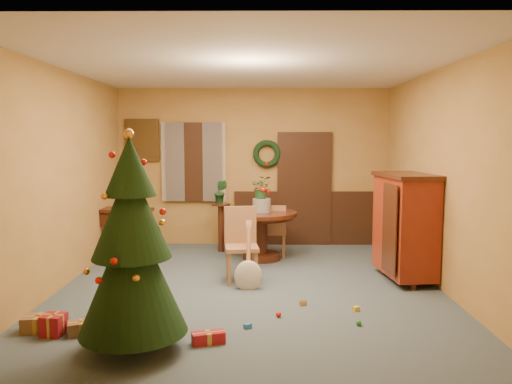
{
  "coord_description": "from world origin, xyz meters",
  "views": [
    {
      "loc": [
        0.14,
        -6.52,
        1.96
      ],
      "look_at": [
        0.07,
        0.4,
        1.23
      ],
      "focal_mm": 35.0,
      "sensor_mm": 36.0,
      "label": 1
    }
  ],
  "objects_px": {
    "dining_table": "(262,226)",
    "chair_near": "(241,241)",
    "sideboard": "(405,223)",
    "christmas_tree": "(132,248)",
    "writing_desk": "(123,221)"
  },
  "relations": [
    {
      "from": "dining_table",
      "to": "chair_near",
      "type": "height_order",
      "value": "chair_near"
    },
    {
      "from": "sideboard",
      "to": "christmas_tree",
      "type": "bearing_deg",
      "value": -142.99
    },
    {
      "from": "christmas_tree",
      "to": "dining_table",
      "type": "bearing_deg",
      "value": 71.46
    },
    {
      "from": "dining_table",
      "to": "writing_desk",
      "type": "bearing_deg",
      "value": 176.63
    },
    {
      "from": "dining_table",
      "to": "sideboard",
      "type": "height_order",
      "value": "sideboard"
    },
    {
      "from": "dining_table",
      "to": "writing_desk",
      "type": "distance_m",
      "value": 2.31
    },
    {
      "from": "christmas_tree",
      "to": "sideboard",
      "type": "relative_size",
      "value": 1.38
    },
    {
      "from": "dining_table",
      "to": "sideboard",
      "type": "xyz_separation_m",
      "value": [
        1.99,
        -1.16,
        0.25
      ]
    },
    {
      "from": "dining_table",
      "to": "christmas_tree",
      "type": "relative_size",
      "value": 0.56
    },
    {
      "from": "christmas_tree",
      "to": "writing_desk",
      "type": "relative_size",
      "value": 2.06
    },
    {
      "from": "christmas_tree",
      "to": "writing_desk",
      "type": "height_order",
      "value": "christmas_tree"
    },
    {
      "from": "chair_near",
      "to": "dining_table",
      "type": "bearing_deg",
      "value": 76.62
    },
    {
      "from": "chair_near",
      "to": "writing_desk",
      "type": "bearing_deg",
      "value": 146.21
    },
    {
      "from": "chair_near",
      "to": "writing_desk",
      "type": "distance_m",
      "value": 2.43
    },
    {
      "from": "dining_table",
      "to": "chair_near",
      "type": "relative_size",
      "value": 1.12
    }
  ]
}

